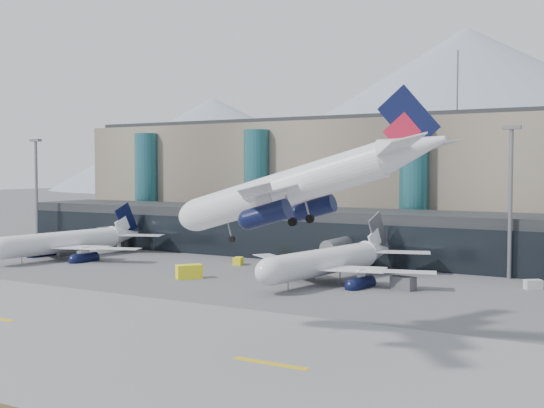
% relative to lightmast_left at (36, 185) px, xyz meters
% --- Properties ---
extents(ground, '(900.00, 900.00, 0.00)m').
position_rel_lightmast_left_xyz_m(ground, '(80.00, -45.00, -14.42)').
color(ground, '#515154').
rests_on(ground, ground).
extents(runway_strip, '(400.00, 40.00, 0.04)m').
position_rel_lightmast_left_xyz_m(runway_strip, '(80.00, -60.00, -14.40)').
color(runway_strip, slate).
rests_on(runway_strip, ground).
extents(runway_markings, '(128.00, 1.00, 0.02)m').
position_rel_lightmast_left_xyz_m(runway_markings, '(80.00, -60.00, -14.37)').
color(runway_markings, gold).
rests_on(runway_markings, ground).
extents(concourse, '(170.00, 27.00, 10.00)m').
position_rel_lightmast_left_xyz_m(concourse, '(79.98, 12.73, -9.45)').
color(concourse, black).
rests_on(concourse, ground).
extents(terminal_main, '(130.00, 30.00, 31.00)m').
position_rel_lightmast_left_xyz_m(terminal_main, '(55.00, 45.00, 1.03)').
color(terminal_main, gray).
rests_on(terminal_main, ground).
extents(teal_towers, '(116.40, 19.40, 46.00)m').
position_rel_lightmast_left_xyz_m(teal_towers, '(65.01, 29.01, -0.41)').
color(teal_towers, '#256068').
rests_on(teal_towers, ground).
extents(lightmast_left, '(3.00, 1.20, 25.60)m').
position_rel_lightmast_left_xyz_m(lightmast_left, '(0.00, 0.00, 0.00)').
color(lightmast_left, slate).
rests_on(lightmast_left, ground).
extents(lightmast_mid, '(3.00, 1.20, 25.60)m').
position_rel_lightmast_left_xyz_m(lightmast_mid, '(110.00, 3.00, 0.00)').
color(lightmast_mid, slate).
rests_on(lightmast_mid, ground).
extents(hero_jet, '(30.92, 31.62, 10.19)m').
position_rel_lightmast_left_xyz_m(hero_jet, '(100.97, -53.65, 3.44)').
color(hero_jet, silver).
rests_on(hero_jet, ground).
extents(jet_parked_left, '(37.88, 37.80, 12.29)m').
position_rel_lightmast_left_xyz_m(jet_parked_left, '(26.18, -12.46, -9.77)').
color(jet_parked_left, silver).
rests_on(jet_parked_left, ground).
extents(jet_parked_mid, '(37.29, 37.76, 12.19)m').
position_rel_lightmast_left_xyz_m(jet_parked_mid, '(85.33, -12.49, -9.81)').
color(jet_parked_mid, silver).
rests_on(jet_parked_mid, ground).
extents(veh_b, '(2.26, 2.88, 1.46)m').
position_rel_lightmast_left_xyz_m(veh_b, '(61.62, -5.62, -13.69)').
color(veh_b, yellow).
rests_on(veh_b, ground).
extents(veh_c, '(4.05, 2.85, 2.04)m').
position_rel_lightmast_left_xyz_m(veh_c, '(97.96, -15.74, -13.40)').
color(veh_c, '#4D4D52').
rests_on(veh_c, ground).
extents(veh_d, '(2.88, 2.64, 1.47)m').
position_rel_lightmast_left_xyz_m(veh_d, '(115.11, -5.43, -13.68)').
color(veh_d, '#BBBBBB').
rests_on(veh_d, ground).
extents(veh_f, '(1.99, 3.42, 1.84)m').
position_rel_lightmast_left_xyz_m(veh_f, '(22.13, -11.14, -13.50)').
color(veh_f, '#4D4D52').
rests_on(veh_f, ground).
extents(veh_h, '(4.41, 4.67, 2.33)m').
position_rel_lightmast_left_xyz_m(veh_h, '(63.18, -23.35, -13.25)').
color(veh_h, yellow).
rests_on(veh_h, ground).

